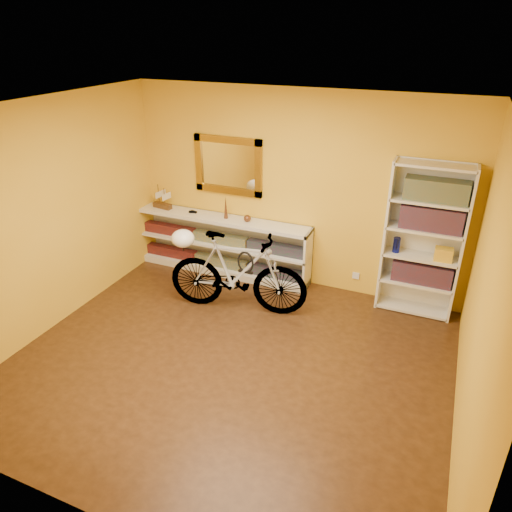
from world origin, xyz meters
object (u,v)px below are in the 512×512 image
at_px(helmet, 183,238).
at_px(bicycle, 237,273).
at_px(bookcase, 423,241).
at_px(console_unit, 222,245).

bearing_deg(helmet, bicycle, 10.64).
bearing_deg(bicycle, bookcase, -77.76).
bearing_deg(bicycle, console_unit, 26.92).
relative_size(console_unit, helmet, 9.00).
height_order(console_unit, bicycle, bicycle).
bearing_deg(console_unit, bookcase, 0.53).
distance_m(bookcase, bicycle, 2.25).
xyz_separation_m(bookcase, helmet, (-2.70, -0.98, -0.03)).
height_order(console_unit, bookcase, bookcase).
distance_m(bookcase, helmet, 2.88).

